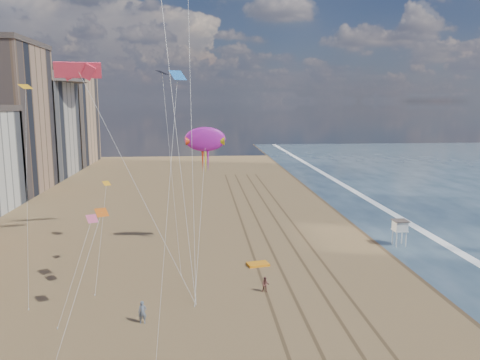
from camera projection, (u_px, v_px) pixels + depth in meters
name	position (u px, v px, depth m)	size (l,w,h in m)	color
wet_sand	(387.00, 228.00, 65.91)	(260.00, 260.00, 0.00)	#42301E
foam	(416.00, 227.00, 66.26)	(260.00, 260.00, 0.00)	white
tracks	(285.00, 254.00, 54.71)	(7.68, 120.00, 0.01)	brown
lifeguard_stand	(400.00, 226.00, 57.40)	(1.78, 1.78, 3.21)	silver
grounded_kite	(258.00, 264.00, 50.79)	(2.29, 1.45, 0.26)	orange
show_kite	(205.00, 140.00, 54.99)	(4.65, 8.94, 20.79)	#A91AA3
kite_flyer_a	(142.00, 312.00, 37.41)	(0.67, 0.44, 1.85)	slate
kite_flyer_b	(265.00, 285.00, 43.53)	(0.72, 0.56, 1.48)	brown
small_kites	(115.00, 129.00, 42.76)	(16.18, 17.35, 14.25)	black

